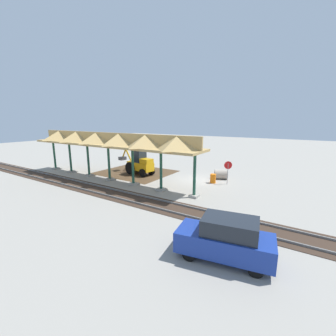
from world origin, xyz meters
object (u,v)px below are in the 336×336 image
concrete_pipe (221,174)px  distant_parked_car (226,239)px  traffic_barrel (213,178)px  stop_sign (228,168)px  backhoe (139,163)px

concrete_pipe → distant_parked_car: distant_parked_car is taller
concrete_pipe → traffic_barrel: size_ratio=1.80×
stop_sign → concrete_pipe: bearing=-52.9°
concrete_pipe → traffic_barrel: 1.92m
backhoe → traffic_barrel: backhoe is taller
stop_sign → backhoe: (9.78, 1.42, -0.36)m
stop_sign → backhoe: bearing=8.3°
concrete_pipe → stop_sign: bearing=127.1°
backhoe → concrete_pipe: (-8.59, -3.00, -0.76)m
traffic_barrel → stop_sign: bearing=-165.7°
distant_parked_car → traffic_barrel: (5.07, -11.47, -0.53)m
backhoe → distant_parked_car: size_ratio=1.18×
stop_sign → backhoe: backhoe is taller
stop_sign → traffic_barrel: bearing=14.3°
concrete_pipe → traffic_barrel: bearing=85.9°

